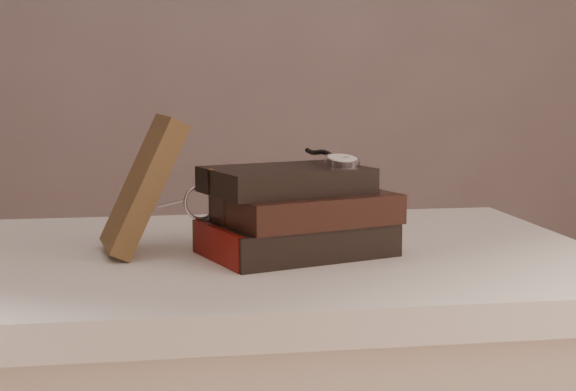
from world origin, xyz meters
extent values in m
cube|color=silver|center=(0.00, 0.35, 0.73)|extent=(1.00, 0.60, 0.04)
cube|color=white|center=(0.00, 0.35, 0.67)|extent=(0.88, 0.49, 0.08)
cube|color=black|center=(0.10, 0.32, 0.77)|extent=(0.26, 0.21, 0.04)
cube|color=beige|center=(0.11, 0.32, 0.77)|extent=(0.25, 0.20, 0.03)
cube|color=gold|center=(-0.01, 0.30, 0.77)|extent=(0.01, 0.01, 0.04)
cube|color=#650D09|center=(0.00, 0.28, 0.77)|extent=(0.05, 0.13, 0.04)
cube|color=black|center=(0.12, 0.31, 0.81)|extent=(0.24, 0.20, 0.04)
cube|color=beige|center=(0.12, 0.31, 0.81)|extent=(0.23, 0.19, 0.03)
cube|color=gold|center=(0.01, 0.30, 0.81)|extent=(0.01, 0.01, 0.04)
cube|color=black|center=(0.09, 0.32, 0.84)|extent=(0.22, 0.19, 0.03)
cube|color=beige|center=(0.09, 0.32, 0.84)|extent=(0.22, 0.18, 0.03)
cube|color=gold|center=(0.00, 0.31, 0.84)|extent=(0.01, 0.01, 0.03)
cube|color=#402D18|center=(-0.09, 0.35, 0.84)|extent=(0.12, 0.13, 0.17)
cylinder|color=silver|center=(0.16, 0.32, 0.87)|extent=(0.06, 0.06, 0.02)
cylinder|color=white|center=(0.16, 0.32, 0.87)|extent=(0.05, 0.05, 0.01)
torus|color=silver|center=(0.16, 0.32, 0.87)|extent=(0.05, 0.05, 0.01)
cylinder|color=silver|center=(0.16, 0.35, 0.87)|extent=(0.01, 0.01, 0.01)
cube|color=black|center=(0.16, 0.33, 0.87)|extent=(0.01, 0.01, 0.00)
cube|color=black|center=(0.17, 0.32, 0.87)|extent=(0.01, 0.00, 0.00)
sphere|color=black|center=(0.16, 0.36, 0.87)|extent=(0.01, 0.01, 0.01)
sphere|color=black|center=(0.15, 0.37, 0.87)|extent=(0.01, 0.01, 0.01)
sphere|color=black|center=(0.15, 0.37, 0.87)|extent=(0.01, 0.01, 0.01)
sphere|color=black|center=(0.15, 0.38, 0.87)|extent=(0.01, 0.01, 0.01)
sphere|color=black|center=(0.15, 0.39, 0.87)|extent=(0.01, 0.01, 0.01)
sphere|color=black|center=(0.15, 0.40, 0.87)|extent=(0.01, 0.01, 0.01)
sphere|color=black|center=(0.15, 0.41, 0.87)|extent=(0.01, 0.01, 0.01)
sphere|color=black|center=(0.14, 0.42, 0.87)|extent=(0.01, 0.01, 0.01)
sphere|color=black|center=(0.14, 0.43, 0.87)|extent=(0.01, 0.01, 0.01)
sphere|color=black|center=(0.14, 0.44, 0.87)|extent=(0.01, 0.01, 0.01)
torus|color=silver|center=(-0.01, 0.35, 0.81)|extent=(0.05, 0.03, 0.04)
torus|color=silver|center=(0.03, 0.36, 0.81)|extent=(0.05, 0.03, 0.04)
cylinder|color=silver|center=(0.01, 0.36, 0.82)|extent=(0.01, 0.01, 0.00)
cylinder|color=silver|center=(-0.05, 0.39, 0.81)|extent=(0.03, 0.10, 0.02)
cylinder|color=silver|center=(0.03, 0.42, 0.81)|extent=(0.03, 0.10, 0.02)
camera|label=1|loc=(-0.07, -0.72, 0.97)|focal=52.97mm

